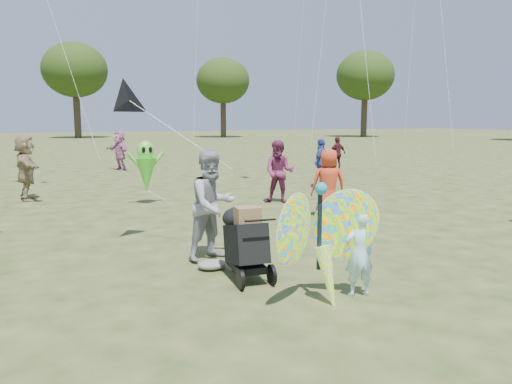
# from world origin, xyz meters

# --- Properties ---
(ground) EXTENTS (160.00, 160.00, 0.00)m
(ground) POSITION_xyz_m (0.00, 0.00, 0.00)
(ground) COLOR #51592B
(ground) RESTS_ON ground
(child_girl) EXTENTS (0.45, 0.34, 1.14)m
(child_girl) POSITION_xyz_m (0.20, -0.86, 0.57)
(child_girl) COLOR #ADE4F6
(child_girl) RESTS_ON ground
(adult_man) EXTENTS (1.06, 0.94, 1.83)m
(adult_man) POSITION_xyz_m (-0.94, 1.60, 0.92)
(adult_man) COLOR #929297
(adult_man) RESTS_ON ground
(grey_bag) EXTENTS (0.46, 0.37, 0.15)m
(grey_bag) POSITION_xyz_m (-1.16, 1.06, 0.07)
(grey_bag) COLOR slate
(grey_bag) RESTS_ON ground
(crowd_a) EXTENTS (0.93, 0.75, 1.64)m
(crowd_a) POSITION_xyz_m (2.68, 3.70, 0.82)
(crowd_a) COLOR red
(crowd_a) RESTS_ON ground
(crowd_c) EXTENTS (1.02, 0.88, 1.65)m
(crowd_c) POSITION_xyz_m (5.43, 8.36, 0.83)
(crowd_c) COLOR #354693
(crowd_c) RESTS_ON ground
(crowd_d) EXTENTS (0.69, 1.78, 1.88)m
(crowd_d) POSITION_xyz_m (-3.71, 9.47, 0.94)
(crowd_d) COLOR #957E5C
(crowd_d) RESTS_ON ground
(crowd_e) EXTENTS (1.07, 1.04, 1.73)m
(crowd_e) POSITION_xyz_m (2.61, 6.04, 0.87)
(crowd_e) COLOR #75274E
(crowd_e) RESTS_ON ground
(crowd_h) EXTENTS (0.91, 0.45, 1.50)m
(crowd_h) POSITION_xyz_m (8.94, 12.57, 0.75)
(crowd_h) COLOR #491820
(crowd_h) RESTS_ON ground
(crowd_j) EXTENTS (1.04, 1.72, 1.76)m
(crowd_j) POSITION_xyz_m (0.16, 16.86, 0.88)
(crowd_j) COLOR #BD6CA1
(crowd_j) RESTS_ON ground
(jogging_stroller) EXTENTS (0.56, 1.08, 1.09)m
(jogging_stroller) POSITION_xyz_m (-0.89, 0.40, 0.61)
(jogging_stroller) COLOR black
(jogging_stroller) RESTS_ON ground
(butterfly_kite) EXTENTS (1.74, 0.75, 1.75)m
(butterfly_kite) POSITION_xyz_m (-0.36, -0.85, 0.78)
(butterfly_kite) COLOR red
(butterfly_kite) RESTS_ON ground
(delta_kite_rig) EXTENTS (1.89, 1.64, 1.59)m
(delta_kite_rig) POSITION_xyz_m (-1.97, 3.01, 2.64)
(delta_kite_rig) COLOR black
(delta_kite_rig) RESTS_ON ground
(alien_kite) EXTENTS (1.12, 0.69, 1.74)m
(alien_kite) POSITION_xyz_m (-0.76, 7.36, 0.97)
(alien_kite) COLOR #52DC33
(alien_kite) RESTS_ON ground
(tree_line) EXTENTS (91.78, 33.60, 10.79)m
(tree_line) POSITION_xyz_m (3.67, 44.99, 6.86)
(tree_line) COLOR #3A2D21
(tree_line) RESTS_ON ground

